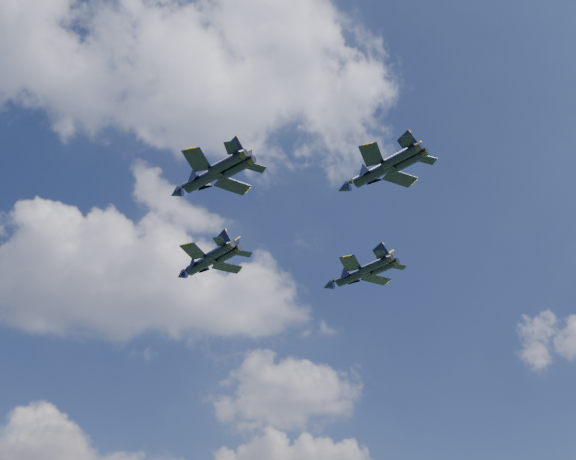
{
  "coord_description": "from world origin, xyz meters",
  "views": [
    {
      "loc": [
        -17.59,
        -92.3,
        4.64
      ],
      "look_at": [
        -5.14,
        -4.27,
        63.69
      ],
      "focal_mm": 40.0,
      "sensor_mm": 36.0,
      "label": 1
    }
  ],
  "objects_px": {
    "jet_lead": "(201,264)",
    "jet_right": "(352,276)",
    "jet_left": "(202,179)",
    "jet_slot": "(372,174)"
  },
  "relations": [
    {
      "from": "jet_left",
      "to": "jet_slot",
      "type": "height_order",
      "value": "jet_left"
    },
    {
      "from": "jet_right",
      "to": "jet_slot",
      "type": "relative_size",
      "value": 1.04
    },
    {
      "from": "jet_slot",
      "to": "jet_lead",
      "type": "bearing_deg",
      "value": 91.41
    },
    {
      "from": "jet_lead",
      "to": "jet_right",
      "type": "bearing_deg",
      "value": -41.19
    },
    {
      "from": "jet_lead",
      "to": "jet_left",
      "type": "bearing_deg",
      "value": -129.31
    },
    {
      "from": "jet_slot",
      "to": "jet_right",
      "type": "bearing_deg",
      "value": 44.0
    },
    {
      "from": "jet_lead",
      "to": "jet_left",
      "type": "xyz_separation_m",
      "value": [
        -0.57,
        -22.98,
        1.64
      ]
    },
    {
      "from": "jet_lead",
      "to": "jet_left",
      "type": "height_order",
      "value": "jet_left"
    },
    {
      "from": "jet_lead",
      "to": "jet_slot",
      "type": "xyz_separation_m",
      "value": [
        24.82,
        -28.09,
        1.54
      ]
    },
    {
      "from": "jet_right",
      "to": "jet_left",
      "type": "bearing_deg",
      "value": 177.56
    }
  ]
}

